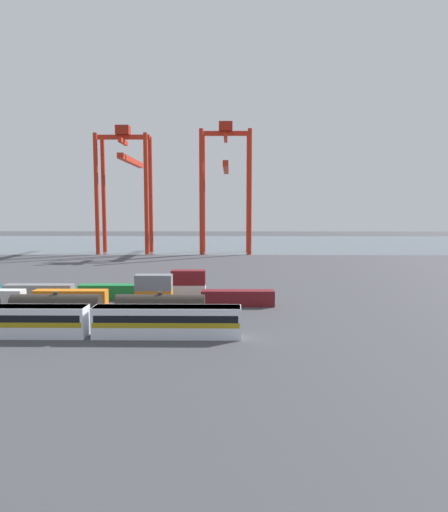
% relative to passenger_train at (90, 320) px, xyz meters
% --- Properties ---
extents(ground_plane, '(420.00, 420.00, 0.00)m').
position_rel_passenger_train_xyz_m(ground_plane, '(3.97, 60.69, -2.14)').
color(ground_plane, '#424247').
extents(harbour_water, '(400.00, 110.00, 0.01)m').
position_rel_passenger_train_xyz_m(harbour_water, '(3.97, 158.34, -2.14)').
color(harbour_water, slate).
rests_on(harbour_water, ground_plane).
extents(passenger_train, '(37.92, 3.14, 3.90)m').
position_rel_passenger_train_xyz_m(passenger_train, '(0.00, 0.00, 0.00)').
color(passenger_train, silver).
rests_on(passenger_train, ground_plane).
extents(freight_tank_row, '(42.69, 2.78, 4.24)m').
position_rel_passenger_train_xyz_m(freight_tank_row, '(-7.37, 8.15, -0.16)').
color(freight_tank_row, '#232326').
rests_on(freight_tank_row, ground_plane).
extents(shipping_container_1, '(12.10, 2.44, 2.60)m').
position_rel_passenger_train_xyz_m(shipping_container_1, '(-9.03, 18.85, -0.84)').
color(shipping_container_1, orange).
rests_on(shipping_container_1, ground_plane).
extents(shipping_container_2, '(6.04, 2.44, 2.60)m').
position_rel_passenger_train_xyz_m(shipping_container_2, '(4.93, 18.85, -0.84)').
color(shipping_container_2, orange).
rests_on(shipping_container_2, ground_plane).
extents(shipping_container_3, '(6.04, 2.44, 2.60)m').
position_rel_passenger_train_xyz_m(shipping_container_3, '(4.93, 18.85, 1.76)').
color(shipping_container_3, slate).
rests_on(shipping_container_3, shipping_container_2).
extents(shipping_container_4, '(12.10, 2.44, 2.60)m').
position_rel_passenger_train_xyz_m(shipping_container_4, '(18.90, 18.85, -0.84)').
color(shipping_container_4, maroon).
rests_on(shipping_container_4, ground_plane).
extents(shipping_container_6, '(12.10, 2.44, 2.60)m').
position_rel_passenger_train_xyz_m(shipping_container_6, '(-16.61, 24.36, -0.84)').
color(shipping_container_6, slate).
rests_on(shipping_container_6, ground_plane).
extents(shipping_container_7, '(12.10, 2.44, 2.60)m').
position_rel_passenger_train_xyz_m(shipping_container_7, '(-3.21, 24.36, -0.84)').
color(shipping_container_7, '#197538').
rests_on(shipping_container_7, ground_plane).
extents(shipping_container_8, '(6.04, 2.44, 2.60)m').
position_rel_passenger_train_xyz_m(shipping_container_8, '(10.19, 24.36, -0.84)').
color(shipping_container_8, silver).
rests_on(shipping_container_8, ground_plane).
extents(shipping_container_9, '(6.04, 2.44, 2.60)m').
position_rel_passenger_train_xyz_m(shipping_container_9, '(10.19, 24.36, 1.76)').
color(shipping_container_9, maroon).
rests_on(shipping_container_9, shipping_container_8).
extents(gantry_crane_west, '(19.13, 38.68, 45.50)m').
position_rel_passenger_train_xyz_m(gantry_crane_west, '(-20.62, 113.89, 26.01)').
color(gantry_crane_west, red).
rests_on(gantry_crane_west, ground_plane).
extents(gantry_crane_central, '(18.42, 38.66, 46.71)m').
position_rel_passenger_train_xyz_m(gantry_crane_central, '(16.05, 113.77, 25.89)').
color(gantry_crane_central, red).
rests_on(gantry_crane_central, ground_plane).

